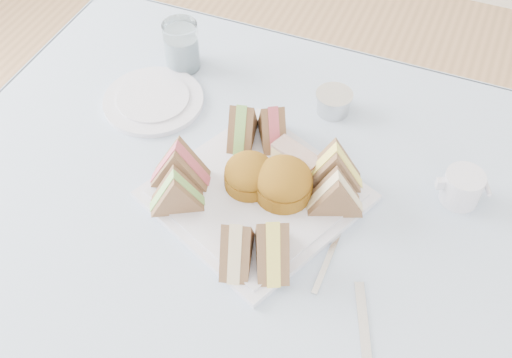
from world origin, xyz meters
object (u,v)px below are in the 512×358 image
at_px(creamer_jug, 462,187).
at_px(serving_plate, 256,196).
at_px(table, 218,323).
at_px(water_glass, 182,46).

bearing_deg(creamer_jug, serving_plate, 178.23).
xyz_separation_m(table, creamer_jug, (0.38, 0.19, 0.41)).
distance_m(serving_plate, water_glass, 0.38).
xyz_separation_m(table, water_glass, (-0.21, 0.33, 0.43)).
bearing_deg(water_glass, table, -57.54).
height_order(serving_plate, creamer_jug, creamer_jug).
bearing_deg(table, serving_plate, 44.92).
bearing_deg(table, water_glass, 122.46).
relative_size(table, water_glass, 8.82).
bearing_deg(water_glass, creamer_jug, -13.06).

